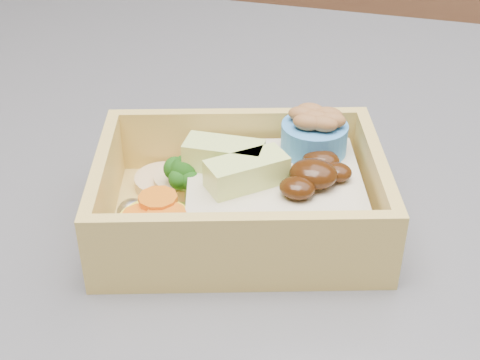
# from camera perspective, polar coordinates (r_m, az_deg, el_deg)

# --- Properties ---
(bento_box) EXTENTS (0.19, 0.16, 0.06)m
(bento_box) POSITION_cam_1_polar(r_m,az_deg,el_deg) (0.39, 0.77, -1.14)
(bento_box) COLOR #DBB75A
(bento_box) RESTS_ON island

